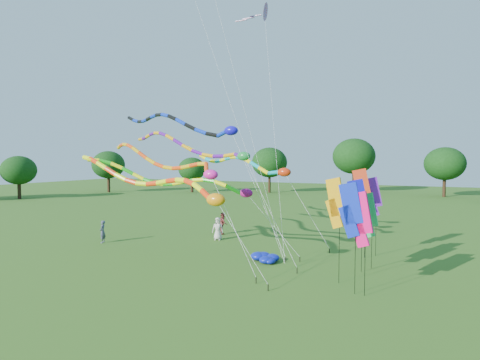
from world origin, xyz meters
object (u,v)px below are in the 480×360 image
at_px(tube_kite_orange, 170,162).
at_px(blue_nylon_heap, 263,258).
at_px(person_c, 223,223).
at_px(person_a, 218,229).
at_px(person_b, 103,232).
at_px(tube_kite_red, 163,183).

height_order(tube_kite_orange, blue_nylon_heap, tube_kite_orange).
bearing_deg(tube_kite_orange, person_c, 115.35).
distance_m(person_a, person_b, 8.18).
xyz_separation_m(tube_kite_red, person_a, (-0.49, 7.31, -3.75)).
relative_size(tube_kite_red, person_c, 8.18).
relative_size(tube_kite_red, person_b, 8.81).
bearing_deg(tube_kite_red, tube_kite_orange, 129.62).
bearing_deg(tube_kite_orange, tube_kite_red, -40.20).
bearing_deg(tube_kite_red, person_c, 110.95).
xyz_separation_m(person_b, person_c, (6.18, 6.61, 0.06)).
relative_size(tube_kite_orange, person_c, 7.90).
xyz_separation_m(blue_nylon_heap, person_a, (-5.38, 4.43, 0.59)).
bearing_deg(person_c, person_a, 169.98).
relative_size(blue_nylon_heap, person_a, 0.96).
distance_m(tube_kite_red, tube_kite_orange, 2.62).
bearing_deg(person_c, blue_nylon_heap, -165.35).
xyz_separation_m(tube_kite_orange, person_b, (-6.37, 0.81, -4.98)).
distance_m(tube_kite_orange, person_b, 8.12).
bearing_deg(tube_kite_red, person_b, 172.23).
bearing_deg(person_a, tube_kite_orange, -110.75).
height_order(tube_kite_red, tube_kite_orange, tube_kite_orange).
xyz_separation_m(tube_kite_red, person_b, (-7.39, 2.91, -3.79)).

